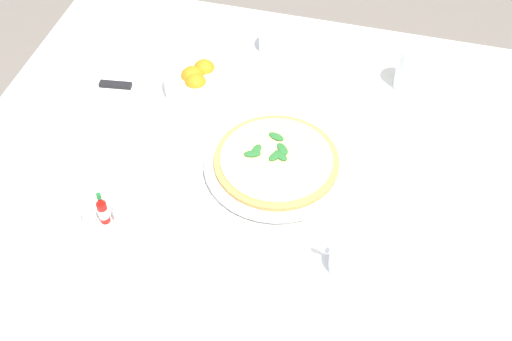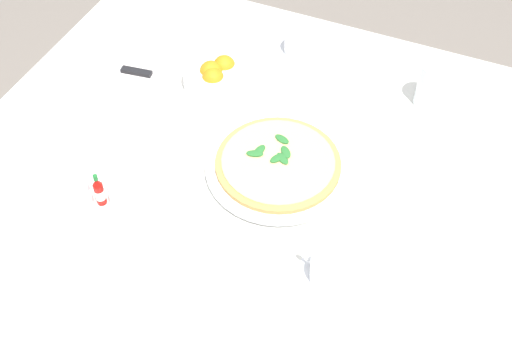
# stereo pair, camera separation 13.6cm
# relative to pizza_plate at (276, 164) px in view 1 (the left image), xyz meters

# --- Properties ---
(dining_table) EXTENTS (1.21, 1.21, 0.72)m
(dining_table) POSITION_rel_pizza_plate_xyz_m (0.07, 0.07, -0.13)
(dining_table) COLOR white
(dining_table) RESTS_ON ground_plane
(pizza_plate) EXTENTS (0.31, 0.31, 0.02)m
(pizza_plate) POSITION_rel_pizza_plate_xyz_m (0.00, 0.00, 0.00)
(pizza_plate) COLOR white
(pizza_plate) RESTS_ON dining_table
(pizza) EXTENTS (0.26, 0.26, 0.02)m
(pizza) POSITION_rel_pizza_plate_xyz_m (0.00, -0.00, 0.01)
(pizza) COLOR tan
(pizza) RESTS_ON pizza_plate
(coffee_cup_left_edge) EXTENTS (0.13, 0.13, 0.06)m
(coffee_cup_left_edge) POSITION_rel_pizza_plate_xyz_m (-0.19, 0.21, 0.01)
(coffee_cup_left_edge) COLOR white
(coffee_cup_left_edge) RESTS_ON dining_table
(coffee_cup_near_right) EXTENTS (0.13, 0.13, 0.06)m
(coffee_cup_near_right) POSITION_rel_pizza_plate_xyz_m (0.10, -0.38, 0.02)
(coffee_cup_near_right) COLOR white
(coffee_cup_near_right) RESTS_ON dining_table
(coffee_cup_right_edge) EXTENTS (0.13, 0.13, 0.07)m
(coffee_cup_right_edge) POSITION_rel_pizza_plate_xyz_m (0.48, 0.28, 0.02)
(coffee_cup_right_edge) COLOR white
(coffee_cup_right_edge) RESTS_ON dining_table
(water_glass_back_corner) EXTENTS (0.07, 0.07, 0.11)m
(water_glass_back_corner) POSITION_rel_pizza_plate_xyz_m (-0.24, -0.33, 0.04)
(water_glass_back_corner) COLOR white
(water_glass_back_corner) RESTS_ON dining_table
(napkin_folded) EXTENTS (0.23, 0.15, 0.02)m
(napkin_folded) POSITION_rel_pizza_plate_xyz_m (0.46, -0.13, -0.00)
(napkin_folded) COLOR white
(napkin_folded) RESTS_ON dining_table
(dinner_knife) EXTENTS (0.20, 0.05, 0.01)m
(dinner_knife) POSITION_rel_pizza_plate_xyz_m (0.47, -0.13, 0.01)
(dinner_knife) COLOR silver
(dinner_knife) RESTS_ON napkin_folded
(citrus_bowl) EXTENTS (0.15, 0.15, 0.06)m
(citrus_bowl) POSITION_rel_pizza_plate_xyz_m (0.24, -0.19, 0.02)
(citrus_bowl) COLOR white
(citrus_bowl) RESTS_ON dining_table
(hot_sauce_bottle) EXTENTS (0.02, 0.02, 0.08)m
(hot_sauce_bottle) POSITION_rel_pizza_plate_xyz_m (0.29, 0.22, 0.02)
(hot_sauce_bottle) COLOR #B7140F
(hot_sauce_bottle) RESTS_ON dining_table
(salt_shaker) EXTENTS (0.03, 0.03, 0.06)m
(salt_shaker) POSITION_rel_pizza_plate_xyz_m (0.32, 0.23, 0.01)
(salt_shaker) COLOR white
(salt_shaker) RESTS_ON dining_table
(pepper_shaker) EXTENTS (0.03, 0.03, 0.06)m
(pepper_shaker) POSITION_rel_pizza_plate_xyz_m (0.27, 0.21, 0.01)
(pepper_shaker) COLOR white
(pepper_shaker) RESTS_ON dining_table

